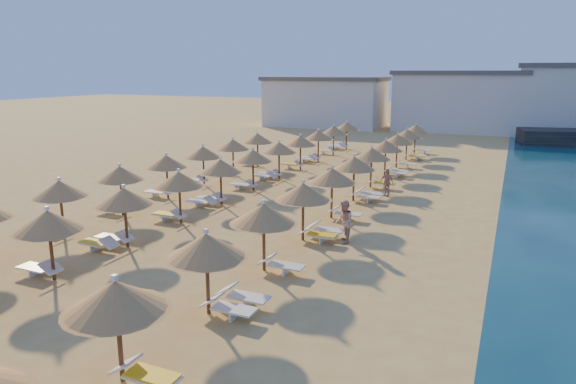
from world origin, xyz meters
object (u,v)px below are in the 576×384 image
at_px(parasol_row_east, 344,170).
at_px(beachgoer_c, 387,182).
at_px(beachgoer_b, 344,222).
at_px(parasol_row_west, 238,161).

bearing_deg(parasol_row_east, beachgoer_c, 69.59).
bearing_deg(beachgoer_b, parasol_row_east, 178.63).
bearing_deg(beachgoer_c, beachgoer_b, -60.71).
bearing_deg(beachgoer_c, parasol_row_west, -126.25).
xyz_separation_m(parasol_row_west, beachgoer_c, (7.88, 3.89, -1.32)).
relative_size(parasol_row_west, beachgoer_b, 23.77).
bearing_deg(beachgoer_c, parasol_row_east, -82.96).
bearing_deg(parasol_row_west, parasol_row_east, 0.00).
bearing_deg(parasol_row_west, beachgoer_c, 26.30).
distance_m(parasol_row_west, beachgoer_b, 9.85).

